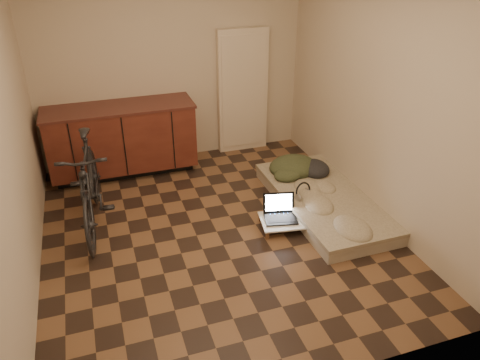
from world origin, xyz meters
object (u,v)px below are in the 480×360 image
object	(u,v)px
laptop	(280,213)
futon	(324,201)
lap_desk	(289,220)
bicycle	(89,180)

from	to	relation	value
laptop	futon	bearing A→B (deg)	28.93
futon	lap_desk	world-z (taller)	futon
laptop	bicycle	bearing A→B (deg)	173.88
bicycle	lap_desk	xyz separation A→B (m)	(1.96, -0.71, -0.46)
futon	laptop	size ratio (longest dim) A/B	4.92
futon	laptop	distance (m)	0.65
bicycle	lap_desk	size ratio (longest dim) A/B	2.52
futon	laptop	xyz separation A→B (m)	(-0.62, -0.18, 0.07)
lap_desk	futon	bearing A→B (deg)	34.48
lap_desk	laptop	world-z (taller)	laptop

